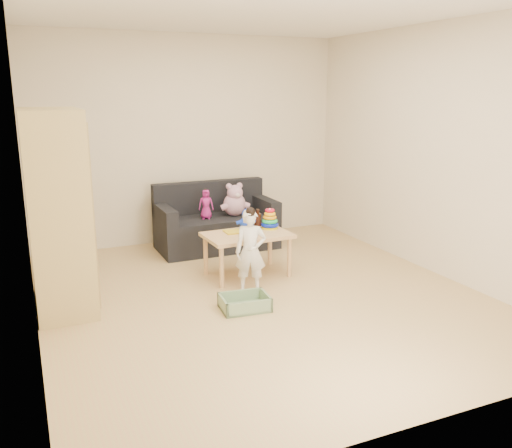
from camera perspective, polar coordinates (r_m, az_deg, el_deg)
name	(u,v)px	position (r m, az deg, el deg)	size (l,w,h in m)	color
room	(262,161)	(4.91, 0.64, 6.67)	(4.50, 4.50, 4.50)	tan
wardrobe	(57,211)	(5.07, -20.19, 1.28)	(0.49, 0.98, 1.77)	#D1BB73
sofa	(217,232)	(6.73, -4.14, -0.88)	(1.44, 0.72, 0.41)	black
play_table	(247,255)	(5.72, -0.93, -3.25)	(0.88, 0.56, 0.46)	#D8B477
storage_bin	(245,302)	(4.92, -1.20, -8.24)	(0.43, 0.32, 0.13)	gray
toddler	(251,253)	(5.21, -0.57, -3.03)	(0.30, 0.20, 0.80)	white
pink_bear	(234,202)	(6.69, -2.29, 2.34)	(0.30, 0.26, 0.34)	#C893B2
doll	(206,205)	(6.54, -5.29, 2.05)	(0.18, 0.12, 0.35)	#B32183
ring_stacker	(270,221)	(5.84, 1.46, 0.36)	(0.19, 0.19, 0.22)	yellow
brown_bottle	(258,220)	(5.84, 0.17, 0.39)	(0.07, 0.07, 0.21)	black
blue_plush	(247,219)	(5.78, -0.97, 0.54)	(0.20, 0.15, 0.24)	blue
wooden_figure	(242,230)	(5.57, -1.46, -0.68)	(0.04, 0.03, 0.10)	brown
yellow_book	(233,232)	(5.70, -2.39, -0.81)	(0.18, 0.18, 0.01)	gold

